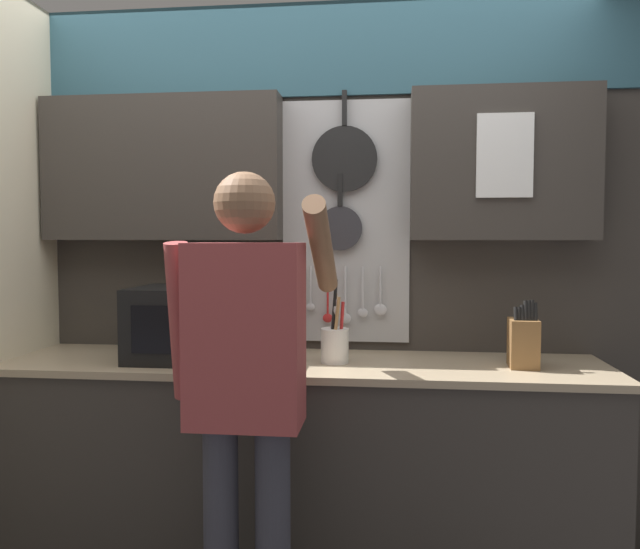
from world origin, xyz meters
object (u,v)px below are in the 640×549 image
object	(u,v)px
person	(246,373)
knife_block	(523,342)
microwave	(195,324)
utensil_crock	(335,343)

from	to	relation	value
person	knife_block	bearing A→B (deg)	27.17
microwave	knife_block	size ratio (longest dim) A/B	1.88
utensil_crock	microwave	bearing A→B (deg)	-179.97
microwave	knife_block	distance (m)	1.36
microwave	person	size ratio (longest dim) A/B	0.31
knife_block	utensil_crock	bearing A→B (deg)	-180.00
utensil_crock	person	world-z (taller)	person
utensil_crock	person	xyz separation A→B (m)	(-0.25, -0.52, -0.02)
microwave	utensil_crock	world-z (taller)	utensil_crock
utensil_crock	person	distance (m)	0.58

